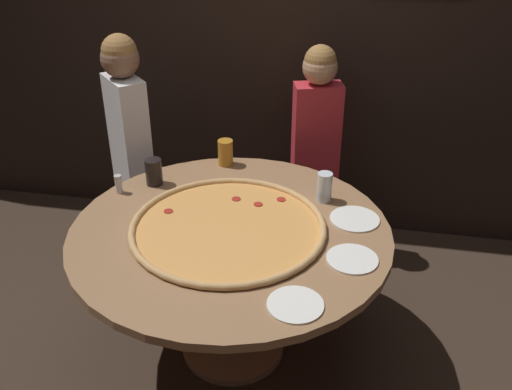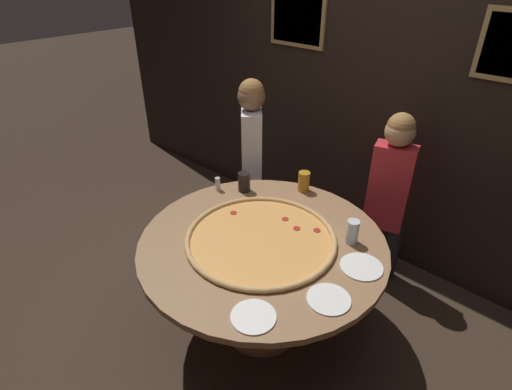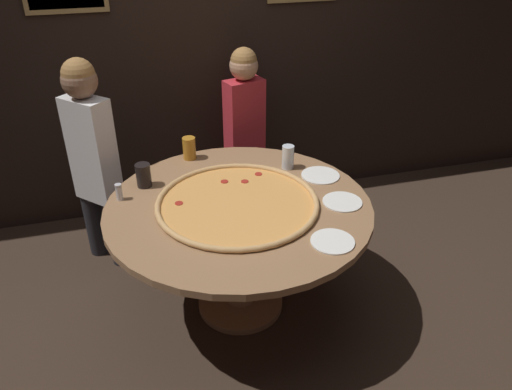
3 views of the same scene
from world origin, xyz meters
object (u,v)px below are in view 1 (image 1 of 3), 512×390
Objects in this scene: giant_pizza at (228,227)px; white_plate_right_side at (295,305)px; drink_cup_near_right at (324,187)px; drink_cup_far_left at (226,153)px; condiment_shaker at (119,184)px; drink_cup_beside_pizza at (154,172)px; dining_table at (231,254)px; white_plate_far_back at (352,259)px; white_plate_left_side at (355,219)px; diner_side_left at (130,139)px; diner_far_right at (316,140)px.

white_plate_right_side is (0.37, -0.46, -0.01)m from giant_pizza.
giant_pizza is 0.53m from drink_cup_near_right.
drink_cup_far_left is at bearing 115.73° from white_plate_right_side.
drink_cup_beside_pizza is at bearing 39.68° from condiment_shaker.
dining_table is at bearing -139.76° from drink_cup_near_right.
drink_cup_beside_pizza is 1.44× the size of condiment_shaker.
white_plate_far_back is at bearing -13.84° from dining_table.
drink_cup_beside_pizza reaches higher than white_plate_far_back.
giant_pizza is 9.26× the size of condiment_shaker.
white_plate_far_back is 0.94× the size of white_plate_left_side.
condiment_shaker reaches higher than white_plate_right_side.
condiment_shaker is (-0.15, -0.12, -0.02)m from drink_cup_beside_pizza.
white_plate_far_back is 1.58m from diner_side_left.
diner_side_left is at bearing 136.49° from dining_table.
condiment_shaker is at bearing 24.71° from diner_far_right.
white_plate_far_back is at bearing -16.87° from condiment_shaker.
drink_cup_near_right is at bearing -27.46° from drink_cup_far_left.
white_plate_right_side is 0.16× the size of diner_far_right.
drink_cup_far_left reaches higher than condiment_shaker.
condiment_shaker is 0.52m from diner_side_left.
condiment_shaker is at bearing 178.10° from white_plate_left_side.
white_plate_left_side is (-0.00, 0.32, 0.00)m from white_plate_far_back.
white_plate_far_back is at bearing 59.05° from white_plate_right_side.
drink_cup_beside_pizza reaches higher than white_plate_right_side.
drink_cup_near_right reaches higher than condiment_shaker.
drink_cup_far_left is at bearing 23.61° from diner_far_right.
giant_pizza is at bearing -177.61° from diner_side_left.
giant_pizza is at bearing -139.76° from drink_cup_near_right.
diner_side_left reaches higher than condiment_shaker.
condiment_shaker is at bearing -173.63° from drink_cup_near_right.
giant_pizza reaches higher than white_plate_far_back.
diner_side_left is at bearing 133.28° from white_plate_right_side.
white_plate_right_side is at bearing -43.94° from drink_cup_beside_pizza.
white_plate_right_side is 0.39m from white_plate_far_back.
drink_cup_beside_pizza is 0.48m from diner_side_left.
diner_far_right is (0.29, 1.02, 0.16)m from dining_table.
dining_table is at bearing -161.81° from white_plate_left_side.
drink_cup_far_left reaches higher than white_plate_right_side.
dining_table is 9.86× the size of drink_cup_near_right.
drink_cup_near_right is 1.54× the size of condiment_shaker.
drink_cup_beside_pizza is 0.10× the size of diner_side_left.
diner_far_right is (0.30, 1.02, -0.00)m from giant_pizza.
white_plate_left_side is 0.17× the size of diner_far_right.
dining_table is at bearing 40.32° from giant_pizza.
condiment_shaker is 0.07× the size of diner_far_right.
condiment_shaker is at bearing -140.32° from drink_cup_beside_pizza.
dining_table is 0.63m from drink_cup_beside_pizza.
drink_cup_near_right is at bearing -0.40° from drink_cup_beside_pizza.
diner_far_right reaches higher than white_plate_far_back.
giant_pizza is 1.06m from diner_side_left.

